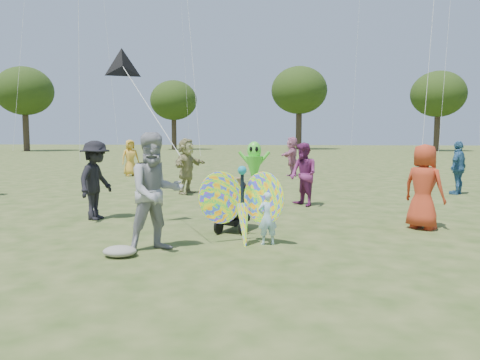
% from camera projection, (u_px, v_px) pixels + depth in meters
% --- Properties ---
extents(ground, '(160.00, 160.00, 0.00)m').
position_uv_depth(ground, '(243.00, 258.00, 7.42)').
color(ground, '#51592B').
rests_on(ground, ground).
extents(child_girl, '(0.40, 0.33, 0.96)m').
position_uv_depth(child_girl, '(268.00, 218.00, 8.29)').
color(child_girl, '#A9D8EF').
rests_on(child_girl, ground).
extents(adult_man, '(1.23, 1.17, 1.99)m').
position_uv_depth(adult_man, '(155.00, 192.00, 7.80)').
color(adult_man, '#939398').
rests_on(adult_man, ground).
extents(grey_bag, '(0.54, 0.45, 0.17)m').
position_uv_depth(grey_bag, '(120.00, 251.00, 7.51)').
color(grey_bag, gray).
rests_on(grey_bag, ground).
extents(crowd_a, '(1.01, 0.99, 1.76)m').
position_uv_depth(crowd_a, '(424.00, 187.00, 9.64)').
color(crowd_a, '#B5371D').
rests_on(crowd_a, ground).
extents(crowd_b, '(0.82, 1.25, 1.82)m').
position_uv_depth(crowd_b, '(96.00, 180.00, 10.72)').
color(crowd_b, black).
rests_on(crowd_b, ground).
extents(crowd_c, '(0.98, 1.06, 1.75)m').
position_uv_depth(crowd_c, '(458.00, 168.00, 15.24)').
color(crowd_c, '#34658F').
rests_on(crowd_c, ground).
extents(crowd_d, '(1.05, 1.79, 1.84)m').
position_uv_depth(crowd_d, '(187.00, 166.00, 15.41)').
color(crowd_d, tan).
rests_on(crowd_d, ground).
extents(crowd_e, '(1.01, 1.07, 1.74)m').
position_uv_depth(crowd_e, '(303.00, 174.00, 12.75)').
color(crowd_e, '#772761').
rests_on(crowd_e, ground).
extents(crowd_g, '(1.00, 0.93, 1.71)m').
position_uv_depth(crowd_g, '(130.00, 158.00, 21.99)').
color(crowd_g, gold).
rests_on(crowd_g, ground).
extents(crowd_j, '(1.05, 1.80, 1.85)m').
position_uv_depth(crowd_j, '(292.00, 156.00, 22.23)').
color(crowd_j, '#C06E94').
rests_on(crowd_j, ground).
extents(jogging_stroller, '(0.76, 1.14, 1.09)m').
position_uv_depth(jogging_stroller, '(233.00, 201.00, 9.52)').
color(jogging_stroller, black).
rests_on(jogging_stroller, ground).
extents(butterfly_kite, '(1.74, 0.75, 1.61)m').
position_uv_depth(butterfly_kite, '(243.00, 207.00, 8.30)').
color(butterfly_kite, '#E32341').
rests_on(butterfly_kite, ground).
extents(delta_kite_rig, '(2.03, 2.06, 2.15)m').
position_uv_depth(delta_kite_rig, '(123.00, 67.00, 9.50)').
color(delta_kite_rig, black).
rests_on(delta_kite_rig, ground).
extents(alien_kite, '(1.12, 0.69, 1.74)m').
position_uv_depth(alien_kite, '(254.00, 166.00, 14.76)').
color(alien_kite, '#4FE636').
rests_on(alien_kite, ground).
extents(tree_line, '(91.78, 33.60, 10.79)m').
position_uv_depth(tree_line, '(317.00, 89.00, 50.91)').
color(tree_line, '#3A2D21').
rests_on(tree_line, ground).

